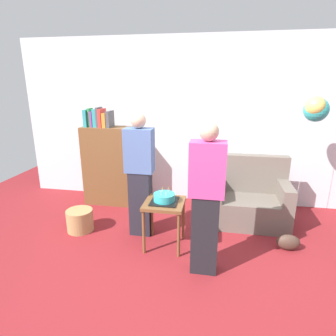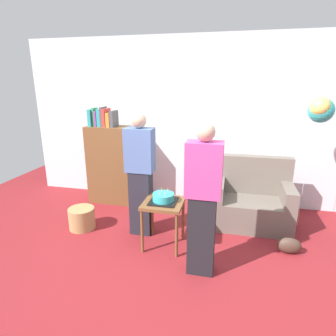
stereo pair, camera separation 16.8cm
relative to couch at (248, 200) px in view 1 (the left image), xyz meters
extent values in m
plane|color=maroon|center=(-0.86, -1.31, -0.34)|extent=(8.00, 8.00, 0.00)
cube|color=silver|center=(-0.86, 0.74, 1.01)|extent=(6.00, 0.10, 2.70)
cube|color=#6B6056|center=(0.00, -0.06, -0.14)|extent=(1.10, 0.70, 0.40)
cube|color=#6B6056|center=(0.00, 0.21, 0.34)|extent=(1.10, 0.16, 0.56)
cube|color=#6B6056|center=(-0.47, -0.06, 0.18)|extent=(0.16, 0.70, 0.24)
cube|color=#6B6056|center=(0.47, -0.06, 0.18)|extent=(0.16, 0.70, 0.24)
cube|color=brown|center=(-2.26, 0.30, 0.31)|extent=(0.80, 0.36, 1.30)
cube|color=teal|center=(-2.57, 0.30, 1.10)|extent=(0.05, 0.22, 0.27)
cube|color=#38934C|center=(-2.52, 0.30, 1.11)|extent=(0.03, 0.16, 0.29)
cube|color=#7F3D93|center=(-2.47, 0.30, 1.08)|extent=(0.03, 0.20, 0.25)
cube|color=teal|center=(-2.42, 0.30, 1.10)|extent=(0.06, 0.20, 0.28)
cube|color=#4C4C51|center=(-2.36, 0.30, 1.11)|extent=(0.03, 0.22, 0.31)
cube|color=red|center=(-2.32, 0.30, 1.10)|extent=(0.05, 0.25, 0.29)
cube|color=orange|center=(-2.25, 0.30, 1.07)|extent=(0.06, 0.25, 0.23)
cube|color=#4C4C51|center=(-2.19, 0.30, 1.09)|extent=(0.05, 0.25, 0.25)
cube|color=brown|center=(-1.09, -0.87, 0.24)|extent=(0.48, 0.48, 0.04)
cylinder|color=brown|center=(-1.30, -1.08, -0.06)|extent=(0.04, 0.04, 0.56)
cylinder|color=brown|center=(-0.88, -1.08, -0.06)|extent=(0.04, 0.04, 0.56)
cylinder|color=brown|center=(-1.30, -0.66, -0.06)|extent=(0.04, 0.04, 0.56)
cylinder|color=brown|center=(-0.88, -0.66, -0.06)|extent=(0.04, 0.04, 0.56)
cube|color=black|center=(-1.09, -0.87, 0.26)|extent=(0.32, 0.32, 0.02)
cylinder|color=#2DB2B7|center=(-1.09, -0.87, 0.32)|extent=(0.26, 0.26, 0.09)
cylinder|color=#66B2E5|center=(-1.02, -0.87, 0.39)|extent=(0.01, 0.01, 0.06)
cylinder|color=#F2CC4C|center=(-1.05, -0.80, 0.39)|extent=(0.01, 0.01, 0.06)
cylinder|color=#F2CC4C|center=(-1.12, -0.81, 0.39)|extent=(0.01, 0.01, 0.05)
cylinder|color=#66B2E5|center=(-1.15, -0.87, 0.39)|extent=(0.01, 0.01, 0.06)
cylinder|color=#EA668C|center=(-1.12, -0.93, 0.39)|extent=(0.01, 0.01, 0.06)
cylinder|color=#EA668C|center=(-1.05, -0.92, 0.39)|extent=(0.01, 0.01, 0.05)
cube|color=#23232D|center=(-1.46, -0.62, 0.10)|extent=(0.28, 0.20, 0.88)
cube|color=#4C6BA3|center=(-1.46, -0.62, 0.82)|extent=(0.36, 0.22, 0.56)
sphere|color=#D1A889|center=(-1.46, -0.62, 1.19)|extent=(0.19, 0.19, 0.19)
cube|color=black|center=(-0.57, -1.27, 0.10)|extent=(0.28, 0.20, 0.88)
cube|color=#C6428E|center=(-0.57, -1.27, 0.82)|extent=(0.36, 0.22, 0.56)
sphere|color=#D1A889|center=(-0.57, -1.27, 1.19)|extent=(0.19, 0.19, 0.19)
cylinder|color=#A88451|center=(-2.31, -0.70, -0.19)|extent=(0.36, 0.36, 0.30)
ellipsoid|color=#473328|center=(0.43, -0.70, -0.24)|extent=(0.28, 0.14, 0.20)
cylinder|color=silver|center=(0.68, 0.08, 0.50)|extent=(0.00, 0.00, 1.67)
sphere|color=#E5D666|center=(0.73, 0.02, 1.35)|extent=(0.25, 0.25, 0.25)
sphere|color=#2DADA8|center=(0.76, 0.07, 1.30)|extent=(0.32, 0.32, 0.32)
camera|label=1|loc=(-0.48, -3.97, 1.64)|focal=30.22mm
camera|label=2|loc=(-0.31, -3.93, 1.64)|focal=30.22mm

